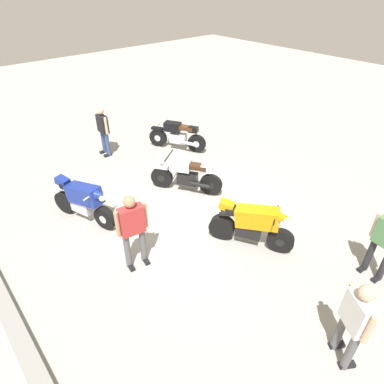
{
  "coord_description": "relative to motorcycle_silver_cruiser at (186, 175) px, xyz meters",
  "views": [
    {
      "loc": [
        -5.06,
        4.49,
        5.31
      ],
      "look_at": [
        -0.02,
        0.1,
        0.75
      ],
      "focal_mm": 30.7,
      "sensor_mm": 36.0,
      "label": 1
    }
  ],
  "objects": [
    {
      "name": "person_in_red_shirt",
      "position": [
        -1.45,
        2.63,
        0.5
      ],
      "size": [
        0.38,
        0.68,
        1.77
      ],
      "rotation": [
        0.0,
        0.0,
        2.96
      ],
      "color": "#59595B",
      "rests_on": "ground"
    },
    {
      "name": "curb_edge",
      "position": [
        -0.97,
        5.15,
        -0.45
      ],
      "size": [
        14.0,
        0.3,
        0.15
      ],
      "primitive_type": "cube",
      "color": "gray",
      "rests_on": "ground"
    },
    {
      "name": "ground_plane",
      "position": [
        -0.97,
        0.55,
        -0.52
      ],
      "size": [
        40.0,
        40.0,
        0.0
      ],
      "primitive_type": "plane",
      "color": "#9E9E99"
    },
    {
      "name": "person_in_black_shirt",
      "position": [
        3.52,
        0.61,
        0.41
      ],
      "size": [
        0.64,
        0.32,
        1.65
      ],
      "rotation": [
        0.0,
        0.0,
        1.52
      ],
      "color": "#384772",
      "rests_on": "ground"
    },
    {
      "name": "motorcycle_silver_cruiser",
      "position": [
        0.0,
        0.0,
        0.0
      ],
      "size": [
        1.81,
        1.25,
        1.09
      ],
      "rotation": [
        0.0,
        0.0,
        0.58
      ],
      "color": "black",
      "rests_on": "ground"
    },
    {
      "name": "person_in_white_shirt",
      "position": [
        -5.4,
        1.28,
        0.47
      ],
      "size": [
        0.6,
        0.51,
        1.73
      ],
      "rotation": [
        0.0,
        0.0,
        4.12
      ],
      "color": "#59595B",
      "rests_on": "ground"
    },
    {
      "name": "motorcycle_black_cruiser",
      "position": [
        2.22,
        -1.47,
        0.0
      ],
      "size": [
        1.88,
        1.14,
        1.09
      ],
      "rotation": [
        0.0,
        0.0,
        0.52
      ],
      "color": "black",
      "rests_on": "ground"
    },
    {
      "name": "motorcycle_blue_sportbike",
      "position": [
        0.67,
        2.76,
        0.07
      ],
      "size": [
        1.91,
        0.91,
        1.14
      ],
      "rotation": [
        0.0,
        0.0,
        3.47
      ],
      "color": "black",
      "rests_on": "ground"
    },
    {
      "name": "motorcycle_orange_sportbike",
      "position": [
        -2.66,
        0.31,
        0.07
      ],
      "size": [
        1.8,
        1.11,
        1.14
      ],
      "rotation": [
        0.0,
        0.0,
        3.64
      ],
      "color": "black",
      "rests_on": "ground"
    }
  ]
}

